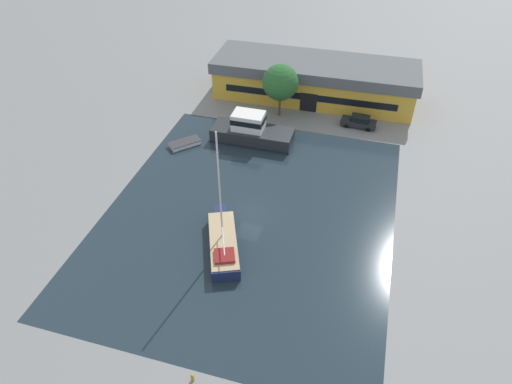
% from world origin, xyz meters
% --- Properties ---
extents(ground_plane, '(440.00, 440.00, 0.00)m').
position_xyz_m(ground_plane, '(0.00, 0.00, 0.00)').
color(ground_plane, gray).
extents(water_canal, '(29.99, 36.28, 0.01)m').
position_xyz_m(water_canal, '(0.00, 0.00, 0.00)').
color(water_canal, '#1E2D38').
rests_on(water_canal, ground).
extents(warehouse_building, '(29.81, 9.99, 5.57)m').
position_xyz_m(warehouse_building, '(1.78, 28.22, 2.82)').
color(warehouse_building, gold).
rests_on(warehouse_building, ground).
extents(quay_tree_near_building, '(4.93, 4.93, 7.49)m').
position_xyz_m(quay_tree_near_building, '(-1.84, 21.41, 5.01)').
color(quay_tree_near_building, brown).
rests_on(quay_tree_near_building, ground).
extents(parked_car, '(4.81, 2.01, 1.66)m').
position_xyz_m(parked_car, '(9.32, 21.25, 0.83)').
color(parked_car, '#1E2328').
rests_on(parked_car, ground).
extents(sailboat_moored, '(5.62, 9.45, 13.09)m').
position_xyz_m(sailboat_moored, '(-1.06, -5.31, 0.77)').
color(sailboat_moored, '#19234C').
rests_on(sailboat_moored, water_canal).
extents(motor_cruiser, '(10.61, 3.88, 3.93)m').
position_xyz_m(motor_cruiser, '(-3.82, 14.03, 1.42)').
color(motor_cruiser, '#23282D').
rests_on(motor_cruiser, water_canal).
extents(small_dinghy, '(4.07, 4.16, 0.56)m').
position_xyz_m(small_dinghy, '(-11.77, 10.58, 0.29)').
color(small_dinghy, silver).
rests_on(small_dinghy, water_canal).
extents(mooring_bollard, '(0.27, 0.27, 0.76)m').
position_xyz_m(mooring_bollard, '(1.15, -18.88, 0.40)').
color(mooring_bollard, olive).
rests_on(mooring_bollard, ground).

